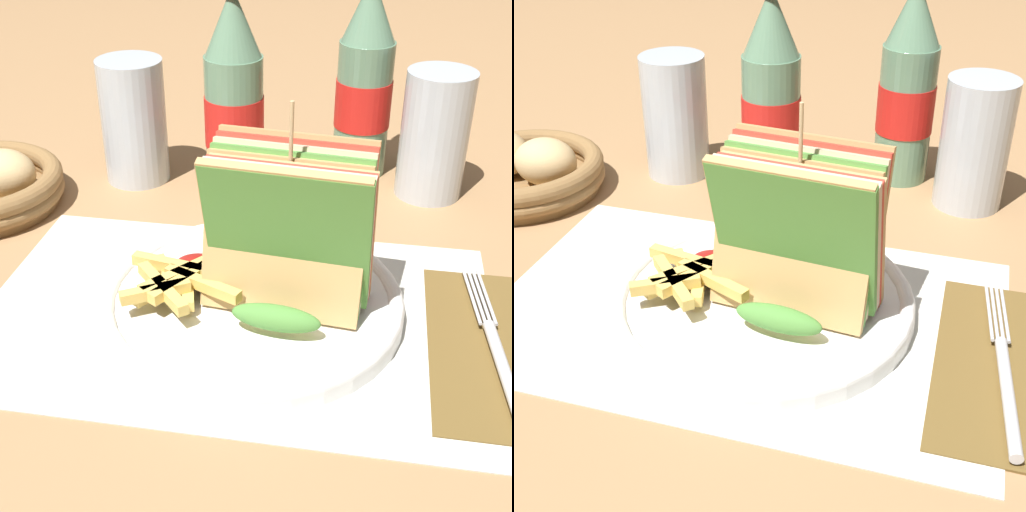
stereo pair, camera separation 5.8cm
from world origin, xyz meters
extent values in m
plane|color=#9E754C|center=(0.00, 0.00, 0.00)|extent=(4.00, 4.00, 0.00)
cube|color=silver|center=(-0.03, 0.01, 0.00)|extent=(0.41, 0.27, 0.00)
cylinder|color=white|center=(-0.02, 0.02, 0.01)|extent=(0.24, 0.24, 0.01)
torus|color=white|center=(-0.02, 0.02, 0.01)|extent=(0.24, 0.24, 0.01)
cube|color=tan|center=(0.01, 0.00, 0.08)|extent=(0.13, 0.05, 0.12)
cube|color=#518E3D|center=(0.01, 0.00, 0.08)|extent=(0.13, 0.05, 0.12)
cube|color=beige|center=(0.01, 0.01, 0.08)|extent=(0.13, 0.05, 0.12)
cube|color=red|center=(0.01, 0.02, 0.08)|extent=(0.13, 0.05, 0.12)
cube|color=tan|center=(0.01, 0.03, 0.08)|extent=(0.13, 0.05, 0.12)
ellipsoid|color=#518E3D|center=(0.01, -0.03, 0.03)|extent=(0.07, 0.03, 0.02)
cube|color=tan|center=(0.01, 0.01, 0.08)|extent=(0.13, 0.05, 0.12)
cube|color=#518E3D|center=(0.01, 0.01, 0.08)|extent=(0.13, 0.05, 0.12)
cube|color=beige|center=(0.01, 0.02, 0.08)|extent=(0.13, 0.05, 0.12)
cube|color=red|center=(0.01, 0.03, 0.08)|extent=(0.13, 0.05, 0.12)
cube|color=tan|center=(0.01, 0.04, 0.08)|extent=(0.13, 0.05, 0.12)
ellipsoid|color=#518E3D|center=(0.01, 0.01, 0.03)|extent=(0.07, 0.03, 0.02)
cylinder|color=tan|center=(0.01, 0.02, 0.10)|extent=(0.00, 0.00, 0.16)
cube|color=#E0B756|center=(-0.07, 0.01, 0.02)|extent=(0.02, 0.06, 0.01)
cube|color=#E0B756|center=(-0.09, 0.01, 0.02)|extent=(0.04, 0.06, 0.01)
cube|color=#E0B756|center=(-0.09, 0.02, 0.02)|extent=(0.04, 0.05, 0.01)
cube|color=#E0B756|center=(-0.08, 0.02, 0.03)|extent=(0.07, 0.02, 0.01)
cube|color=#E0B756|center=(-0.05, 0.00, 0.03)|extent=(0.07, 0.04, 0.01)
cube|color=#E0B756|center=(-0.07, 0.00, 0.03)|extent=(0.04, 0.06, 0.01)
cube|color=#E0B756|center=(-0.08, -0.01, 0.03)|extent=(0.05, 0.06, 0.01)
cube|color=#E0B756|center=(-0.09, -0.02, 0.03)|extent=(0.05, 0.04, 0.01)
cube|color=#E0B756|center=(-0.08, 0.01, 0.03)|extent=(0.05, 0.06, 0.01)
ellipsoid|color=maroon|center=(-0.07, 0.03, 0.03)|extent=(0.04, 0.03, 0.01)
cylinder|color=silver|center=(0.17, -0.04, 0.01)|extent=(0.02, 0.12, 0.01)
cylinder|color=silver|center=(0.16, 0.06, 0.01)|extent=(0.01, 0.08, 0.00)
cylinder|color=silver|center=(0.16, 0.06, 0.01)|extent=(0.01, 0.08, 0.00)
cylinder|color=silver|center=(0.17, 0.06, 0.01)|extent=(0.01, 0.08, 0.00)
cylinder|color=silver|center=(0.17, 0.06, 0.01)|extent=(0.01, 0.08, 0.00)
cylinder|color=slate|center=(-0.07, 0.23, 0.07)|extent=(0.06, 0.06, 0.14)
cylinder|color=red|center=(-0.07, 0.23, 0.08)|extent=(0.06, 0.06, 0.05)
cone|color=slate|center=(-0.07, 0.23, 0.18)|extent=(0.06, 0.06, 0.07)
cylinder|color=slate|center=(0.05, 0.30, 0.07)|extent=(0.06, 0.06, 0.14)
cylinder|color=red|center=(0.05, 0.30, 0.08)|extent=(0.06, 0.06, 0.05)
cone|color=slate|center=(0.05, 0.30, 0.18)|extent=(0.06, 0.06, 0.07)
cylinder|color=silver|center=(0.13, 0.26, 0.07)|extent=(0.07, 0.07, 0.13)
cylinder|color=silver|center=(-0.18, 0.24, 0.07)|extent=(0.07, 0.07, 0.13)
cylinder|color=black|center=(-0.18, 0.24, 0.02)|extent=(0.06, 0.06, 0.05)
cylinder|color=olive|center=(-0.33, 0.15, 0.01)|extent=(0.16, 0.16, 0.01)
torus|color=olive|center=(-0.33, 0.15, 0.02)|extent=(0.17, 0.17, 0.02)
torus|color=olive|center=(-0.33, 0.15, 0.03)|extent=(0.17, 0.17, 0.02)
ellipsoid|color=tan|center=(-0.30, 0.15, 0.04)|extent=(0.07, 0.06, 0.05)
camera|label=1|loc=(0.06, -0.44, 0.35)|focal=50.00mm
camera|label=2|loc=(0.12, -0.43, 0.35)|focal=50.00mm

